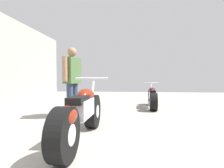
# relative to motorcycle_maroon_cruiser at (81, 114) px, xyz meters

# --- Properties ---
(ground_plane) EXTENTS (18.60, 18.60, 0.00)m
(ground_plane) POSITION_rel_motorcycle_maroon_cruiser_xyz_m (0.52, 0.87, -0.42)
(ground_plane) COLOR gray
(motorcycle_maroon_cruiser) EXTENTS (0.63, 2.14, 1.00)m
(motorcycle_maroon_cruiser) POSITION_rel_motorcycle_maroon_cruiser_xyz_m (0.00, 0.00, 0.00)
(motorcycle_maroon_cruiser) COLOR black
(motorcycle_maroon_cruiser) RESTS_ON ground_plane
(motorcycle_black_naked) EXTENTS (0.53, 1.78, 0.83)m
(motorcycle_black_naked) POSITION_rel_motorcycle_maroon_cruiser_xyz_m (1.51, 3.33, -0.08)
(motorcycle_black_naked) COLOR black
(motorcycle_black_naked) RESTS_ON ground_plane
(mechanic_in_blue) EXTENTS (0.38, 0.71, 1.76)m
(mechanic_in_blue) POSITION_rel_motorcycle_maroon_cruiser_xyz_m (-0.70, 1.73, 0.57)
(mechanic_in_blue) COLOR #2D3851
(mechanic_in_blue) RESTS_ON ground_plane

